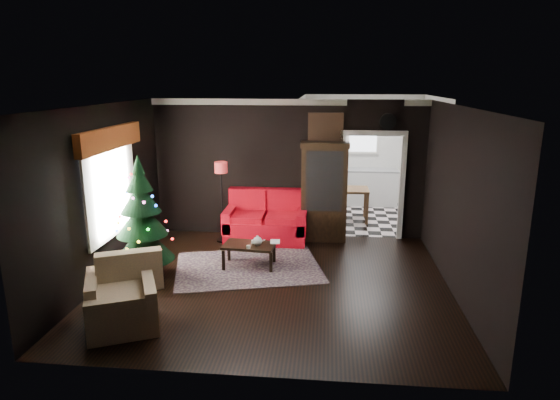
# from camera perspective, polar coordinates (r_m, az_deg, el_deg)

# --- Properties ---
(floor) EXTENTS (5.50, 5.50, 0.00)m
(floor) POSITION_cam_1_polar(r_m,az_deg,el_deg) (7.82, -0.67, -9.83)
(floor) COLOR black
(floor) RESTS_ON ground
(ceiling) EXTENTS (5.50, 5.50, 0.00)m
(ceiling) POSITION_cam_1_polar(r_m,az_deg,el_deg) (7.15, -0.73, 11.12)
(ceiling) COLOR white
(ceiling) RESTS_ON ground
(wall_back) EXTENTS (5.50, 0.00, 5.50)m
(wall_back) POSITION_cam_1_polar(r_m,az_deg,el_deg) (9.79, 0.93, 3.71)
(wall_back) COLOR black
(wall_back) RESTS_ON ground
(wall_front) EXTENTS (5.50, 0.00, 5.50)m
(wall_front) POSITION_cam_1_polar(r_m,az_deg,el_deg) (5.00, -3.91, -6.76)
(wall_front) COLOR black
(wall_front) RESTS_ON ground
(wall_left) EXTENTS (0.00, 5.50, 5.50)m
(wall_left) POSITION_cam_1_polar(r_m,az_deg,el_deg) (8.13, -20.33, 0.63)
(wall_left) COLOR black
(wall_left) RESTS_ON ground
(wall_right) EXTENTS (0.00, 5.50, 5.50)m
(wall_right) POSITION_cam_1_polar(r_m,az_deg,el_deg) (7.57, 20.46, -0.34)
(wall_right) COLOR black
(wall_right) RESTS_ON ground
(doorway) EXTENTS (1.10, 0.10, 2.10)m
(doorway) POSITION_cam_1_polar(r_m,az_deg,el_deg) (9.87, 10.81, 1.46)
(doorway) COLOR white
(doorway) RESTS_ON ground
(left_window) EXTENTS (0.05, 1.60, 1.40)m
(left_window) POSITION_cam_1_polar(r_m,az_deg,el_deg) (8.28, -19.52, 1.29)
(left_window) COLOR white
(left_window) RESTS_ON wall_left
(valance) EXTENTS (0.12, 2.10, 0.35)m
(valance) POSITION_cam_1_polar(r_m,az_deg,el_deg) (8.11, -19.48, 6.93)
(valance) COLOR brown
(valance) RESTS_ON wall_left
(kitchen_floor) EXTENTS (3.00, 3.00, 0.00)m
(kitchen_floor) POSITION_cam_1_polar(r_m,az_deg,el_deg) (11.58, 9.95, -1.97)
(kitchen_floor) COLOR silver
(kitchen_floor) RESTS_ON ground
(kitchen_window) EXTENTS (0.70, 0.06, 0.70)m
(kitchen_window) POSITION_cam_1_polar(r_m,az_deg,el_deg) (12.67, 9.83, 7.27)
(kitchen_window) COLOR white
(kitchen_window) RESTS_ON ground
(rug) EXTENTS (2.83, 2.35, 0.01)m
(rug) POSITION_cam_1_polar(r_m,az_deg,el_deg) (8.43, -3.79, -7.97)
(rug) COLOR #352531
(rug) RESTS_ON ground
(loveseat) EXTENTS (1.70, 0.90, 1.00)m
(loveseat) POSITION_cam_1_polar(r_m,az_deg,el_deg) (9.61, -1.69, -2.02)
(loveseat) COLOR maroon
(loveseat) RESTS_ON ground
(curio_cabinet) EXTENTS (0.90, 0.45, 1.90)m
(curio_cabinet) POSITION_cam_1_polar(r_m,az_deg,el_deg) (9.63, 5.26, 0.73)
(curio_cabinet) COLOR black
(curio_cabinet) RESTS_ON ground
(floor_lamp) EXTENTS (0.31, 0.31, 1.60)m
(floor_lamp) POSITION_cam_1_polar(r_m,az_deg,el_deg) (9.50, -6.91, -0.25)
(floor_lamp) COLOR black
(floor_lamp) RESTS_ON ground
(christmas_tree) EXTENTS (1.24, 1.24, 1.86)m
(christmas_tree) POSITION_cam_1_polar(r_m,az_deg,el_deg) (7.99, -16.12, -1.87)
(christmas_tree) COLOR black
(christmas_tree) RESTS_ON ground
(armchair) EXTENTS (1.22, 1.22, 0.94)m
(armchair) POSITION_cam_1_polar(r_m,az_deg,el_deg) (6.68, -18.39, -10.62)
(armchair) COLOR tan
(armchair) RESTS_ON ground
(coffee_table) EXTENTS (0.93, 0.61, 0.40)m
(coffee_table) POSITION_cam_1_polar(r_m,az_deg,el_deg) (8.40, -3.66, -6.54)
(coffee_table) COLOR black
(coffee_table) RESTS_ON rug
(teapot) EXTENTS (0.23, 0.23, 0.17)m
(teapot) POSITION_cam_1_polar(r_m,az_deg,el_deg) (8.24, -2.69, -4.87)
(teapot) COLOR silver
(teapot) RESTS_ON coffee_table
(cup_a) EXTENTS (0.07, 0.07, 0.06)m
(cup_a) POSITION_cam_1_polar(r_m,az_deg,el_deg) (8.38, -3.22, -4.96)
(cup_a) COLOR white
(cup_a) RESTS_ON coffee_table
(cup_b) EXTENTS (0.07, 0.07, 0.06)m
(cup_b) POSITION_cam_1_polar(r_m,az_deg,el_deg) (8.13, -3.77, -5.58)
(cup_b) COLOR white
(cup_b) RESTS_ON coffee_table
(book) EXTENTS (0.17, 0.03, 0.23)m
(book) POSITION_cam_1_polar(r_m,az_deg,el_deg) (8.38, -1.15, -4.30)
(book) COLOR tan
(book) RESTS_ON coffee_table
(wall_clock) EXTENTS (0.32, 0.32, 0.06)m
(wall_clock) POSITION_cam_1_polar(r_m,az_deg,el_deg) (9.65, 12.70, 9.08)
(wall_clock) COLOR silver
(wall_clock) RESTS_ON wall_back
(painting) EXTENTS (0.62, 0.05, 0.52)m
(painting) POSITION_cam_1_polar(r_m,az_deg,el_deg) (9.60, 5.45, 8.56)
(painting) COLOR #AB724B
(painting) RESTS_ON wall_back
(kitchen_counter) EXTENTS (1.80, 0.60, 0.90)m
(kitchen_counter) POSITION_cam_1_polar(r_m,az_deg,el_deg) (12.63, 9.67, 1.50)
(kitchen_counter) COLOR white
(kitchen_counter) RESTS_ON ground
(kitchen_table) EXTENTS (0.70, 0.70, 0.75)m
(kitchen_table) POSITION_cam_1_polar(r_m,az_deg,el_deg) (11.17, 8.61, -0.52)
(kitchen_table) COLOR brown
(kitchen_table) RESTS_ON ground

